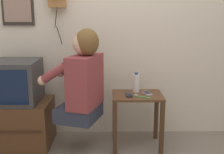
% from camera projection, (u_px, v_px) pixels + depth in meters
% --- Properties ---
extents(wall_back, '(6.80, 0.05, 2.55)m').
position_uv_depth(wall_back, '(104.00, 19.00, 2.97)').
color(wall_back, beige).
rests_on(wall_back, ground_plane).
extents(side_table, '(0.50, 0.38, 0.55)m').
position_uv_depth(side_table, '(137.00, 107.00, 2.81)').
color(side_table, '#51331E').
rests_on(side_table, ground_plane).
extents(person, '(0.60, 0.55, 0.87)m').
position_uv_depth(person, '(83.00, 79.00, 2.63)').
color(person, '#2D3347').
rests_on(person, ground_plane).
extents(tv_stand, '(0.63, 0.51, 0.47)m').
position_uv_depth(tv_stand, '(20.00, 124.00, 2.86)').
color(tv_stand, '#51331E').
rests_on(tv_stand, ground_plane).
extents(television, '(0.46, 0.48, 0.42)m').
position_uv_depth(television, '(15.00, 81.00, 2.76)').
color(television, '#38383A').
rests_on(television, tv_stand).
extents(framed_picture, '(0.33, 0.03, 0.49)m').
position_uv_depth(framed_picture, '(17.00, 1.00, 2.89)').
color(framed_picture, '#2D2823').
extents(cell_phone_held, '(0.07, 0.13, 0.01)m').
position_uv_depth(cell_phone_held, '(129.00, 95.00, 2.73)').
color(cell_phone_held, black).
rests_on(cell_phone_held, side_table).
extents(cell_phone_spare, '(0.09, 0.14, 0.01)m').
position_uv_depth(cell_phone_spare, '(147.00, 93.00, 2.80)').
color(cell_phone_spare, silver).
rests_on(cell_phone_spare, side_table).
extents(water_bottle, '(0.07, 0.07, 0.20)m').
position_uv_depth(water_bottle, '(136.00, 83.00, 2.84)').
color(water_bottle, silver).
rests_on(water_bottle, side_table).
extents(toothbrush, '(0.15, 0.09, 0.02)m').
position_uv_depth(toothbrush, '(141.00, 97.00, 2.68)').
color(toothbrush, '#4CBF66').
rests_on(toothbrush, side_table).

